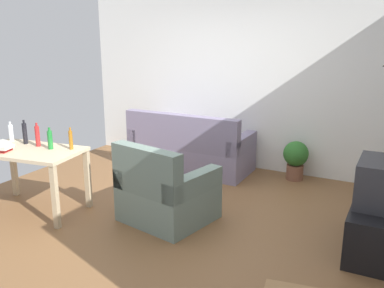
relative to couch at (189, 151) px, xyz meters
The scene contains 14 objects.
ground_plane 1.70m from the couch, 72.20° to the right, with size 5.20×4.40×0.02m, color brown.
wall_rear 1.31m from the couch, 50.24° to the left, with size 5.20×0.10×2.70m, color white.
couch is the anchor object (origin of this frame).
tv_stand 3.07m from the couch, 26.03° to the right, with size 0.44×1.10×0.48m.
tv 3.10m from the couch, 26.00° to the right, with size 0.41×0.60×0.44m.
desk 2.43m from the couch, 113.15° to the right, with size 1.28×0.85×0.76m.
potted_plant 1.60m from the couch, 11.30° to the left, with size 0.36×0.36×0.57m.
armchair 1.83m from the couch, 70.86° to the right, with size 1.05×1.00×0.92m.
bottle_clear 2.56m from the couch, 125.14° to the right, with size 0.06×0.06×0.25m.
bottle_dark 2.43m from the couch, 120.07° to the right, with size 0.05×0.05×0.30m.
bottle_red 2.34m from the couch, 114.91° to the right, with size 0.05×0.05×0.29m.
bottle_green 2.28m from the couch, 109.48° to the right, with size 0.06×0.06×0.26m.
bottle_amber 2.12m from the couch, 104.60° to the right, with size 0.05×0.05×0.26m.
book_stack 2.73m from the couch, 115.59° to the right, with size 0.28×0.23×0.12m.
Camera 1 is at (2.40, -3.92, 2.10)m, focal length 39.30 mm.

